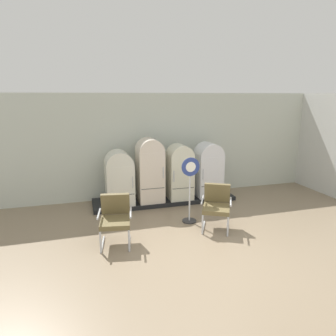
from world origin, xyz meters
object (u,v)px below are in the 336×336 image
refrigerator_0 (119,176)px  refrigerator_2 (180,170)px  refrigerator_1 (150,168)px  armchair_right (216,204)px  sign_stand (190,193)px  armchair_left (115,217)px  refrigerator_3 (208,168)px

refrigerator_0 → refrigerator_2: 1.58m
refrigerator_1 → armchair_right: refrigerator_1 is taller
armchair_right → sign_stand: bearing=134.2°
refrigerator_1 → armchair_left: refrigerator_1 is taller
refrigerator_1 → armchair_right: bearing=-60.2°
refrigerator_3 → armchair_left: refrigerator_3 is taller
refrigerator_0 → refrigerator_2: bearing=-1.6°
refrigerator_0 → refrigerator_2: (1.58, -0.05, 0.06)m
sign_stand → armchair_left: bearing=-162.2°
refrigerator_0 → refrigerator_1: bearing=-1.5°
refrigerator_0 → refrigerator_1: size_ratio=0.83×
refrigerator_2 → armchair_left: refrigerator_2 is taller
armchair_right → sign_stand: (-0.44, 0.45, 0.16)m
refrigerator_1 → refrigerator_3: size_ratio=1.12×
refrigerator_3 → armchair_right: (-0.57, -1.78, -0.34)m
refrigerator_0 → armchair_left: size_ratio=1.44×
refrigerator_3 → armchair_left: bearing=-145.4°
refrigerator_0 → refrigerator_1: refrigerator_1 is taller
refrigerator_3 → refrigerator_0: bearing=178.9°
refrigerator_0 → armchair_right: (1.82, -1.82, -0.28)m
refrigerator_0 → refrigerator_1: 0.80m
refrigerator_1 → sign_stand: (0.59, -1.35, -0.29)m
refrigerator_3 → armchair_left: size_ratio=1.55×
refrigerator_0 → armchair_right: 2.59m
refrigerator_2 → armchair_left: size_ratio=1.54×
refrigerator_2 → refrigerator_0: bearing=178.4°
armchair_left → refrigerator_2: bearing=44.5°
refrigerator_3 → sign_stand: bearing=-127.3°
armchair_right → armchair_left: bearing=-177.4°
armchair_left → sign_stand: 1.80m
refrigerator_0 → armchair_right: size_ratio=1.44×
refrigerator_0 → refrigerator_3: refrigerator_3 is taller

